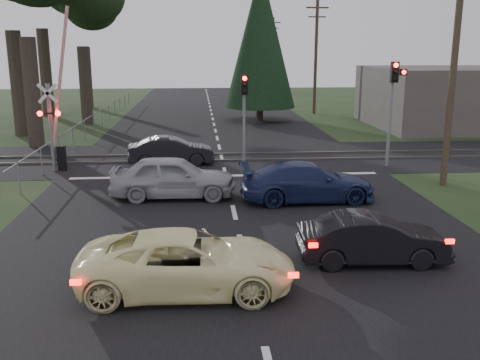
{
  "coord_description": "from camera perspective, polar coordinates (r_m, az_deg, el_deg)",
  "views": [
    {
      "loc": [
        -1.13,
        -13.81,
        5.27
      ],
      "look_at": [
        0.13,
        2.19,
        1.3
      ],
      "focal_mm": 40.0,
      "sensor_mm": 36.0,
      "label": 1
    }
  ],
  "objects": [
    {
      "name": "building_right",
      "position": [
        40.73,
        23.77,
        8.12
      ],
      "size": [
        14.0,
        10.0,
        4.0
      ],
      "primitive_type": "cube",
      "color": "#59514C",
      "rests_on": "ground"
    },
    {
      "name": "stop_line",
      "position": [
        22.66,
        -1.53,
        0.46
      ],
      "size": [
        13.0,
        0.35,
        0.0
      ],
      "primitive_type": "cube",
      "color": "silver",
      "rests_on": "ground"
    },
    {
      "name": "silver_car",
      "position": [
        19.37,
        -7.16,
        0.31
      ],
      "size": [
        4.52,
        1.95,
        1.52
      ],
      "primitive_type": "imported",
      "rotation": [
        0.0,
        0.0,
        1.54
      ],
      "color": "#9EA1A6",
      "rests_on": "ground"
    },
    {
      "name": "dark_hatchback",
      "position": [
        13.87,
        13.95,
        -6.16
      ],
      "size": [
        3.76,
        1.45,
        1.22
      ],
      "primitive_type": "imported",
      "rotation": [
        0.0,
        0.0,
        1.53
      ],
      "color": "black",
      "rests_on": "ground"
    },
    {
      "name": "utility_pole_near",
      "position": [
        22.04,
        21.87,
        11.5
      ],
      "size": [
        1.8,
        0.26,
        9.0
      ],
      "color": "#4C3D2D",
      "rests_on": "ground"
    },
    {
      "name": "dark_car_far",
      "position": [
        24.95,
        -7.36,
        3.09
      ],
      "size": [
        4.02,
        1.67,
        1.29
      ],
      "primitive_type": "imported",
      "rotation": [
        0.0,
        0.0,
        1.65
      ],
      "color": "black",
      "rests_on": "ground"
    },
    {
      "name": "rail_corridor",
      "position": [
        26.37,
        -1.97,
        2.36
      ],
      "size": [
        120.0,
        8.0,
        0.01
      ],
      "primitive_type": "cube",
      "color": "black",
      "rests_on": "ground"
    },
    {
      "name": "ground",
      "position": [
        14.82,
        0.16,
        -6.93
      ],
      "size": [
        120.0,
        120.0,
        0.0
      ],
      "primitive_type": "plane",
      "color": "#203317",
      "rests_on": "ground"
    },
    {
      "name": "blue_sedan",
      "position": [
        18.97,
        7.21,
        -0.21
      ],
      "size": [
        4.79,
        2.09,
        1.37
      ],
      "primitive_type": "imported",
      "rotation": [
        0.0,
        0.0,
        1.61
      ],
      "color": "#19244D",
      "rests_on": "ground"
    },
    {
      "name": "rail_far",
      "position": [
        27.14,
        -2.04,
        2.79
      ],
      "size": [
        120.0,
        0.12,
        0.1
      ],
      "primitive_type": "cube",
      "color": "#59544C",
      "rests_on": "ground"
    },
    {
      "name": "traffic_signal_right",
      "position": [
        24.93,
        16.07,
        8.85
      ],
      "size": [
        0.68,
        0.48,
        4.7
      ],
      "color": "slate",
      "rests_on": "ground"
    },
    {
      "name": "crossing_signal",
      "position": [
        24.59,
        -19.03,
        5.63
      ],
      "size": [
        1.62,
        0.38,
        6.96
      ],
      "color": "slate",
      "rests_on": "ground"
    },
    {
      "name": "traffic_signal_center",
      "position": [
        24.7,
        0.46,
        8.16
      ],
      "size": [
        0.32,
        0.48,
        4.1
      ],
      "color": "slate",
      "rests_on": "ground"
    },
    {
      "name": "rail_near",
      "position": [
        25.57,
        -1.89,
        2.1
      ],
      "size": [
        120.0,
        0.12,
        0.1
      ],
      "primitive_type": "cube",
      "color": "#59544C",
      "rests_on": "ground"
    },
    {
      "name": "utility_pole_mid",
      "position": [
        44.86,
        8.09,
        13.05
      ],
      "size": [
        1.8,
        0.26,
        9.0
      ],
      "color": "#4C3D2D",
      "rests_on": "ground"
    },
    {
      "name": "road",
      "position": [
        24.41,
        -1.75,
        1.43
      ],
      "size": [
        14.0,
        100.0,
        0.01
      ],
      "primitive_type": "cube",
      "color": "black",
      "rests_on": "ground"
    },
    {
      "name": "conifer_tree",
      "position": [
        40.09,
        2.19,
        14.9
      ],
      "size": [
        5.2,
        5.2,
        11.0
      ],
      "color": "#473D33",
      "rests_on": "ground"
    },
    {
      "name": "cream_coupe",
      "position": [
        12.0,
        -5.64,
        -8.73
      ],
      "size": [
        4.84,
        2.33,
        1.33
      ],
      "primitive_type": "imported",
      "rotation": [
        0.0,
        0.0,
        1.55
      ],
      "color": "#FFF9B6",
      "rests_on": "ground"
    },
    {
      "name": "utility_pole_far",
      "position": [
        69.48,
        3.55,
        13.41
      ],
      "size": [
        1.8,
        0.26,
        9.0
      ],
      "color": "#4C3D2D",
      "rests_on": "ground"
    },
    {
      "name": "fence_left",
      "position": [
        37.29,
        -14.83,
        5.3
      ],
      "size": [
        0.1,
        36.0,
        1.2
      ],
      "primitive_type": null,
      "color": "slate",
      "rests_on": "ground"
    }
  ]
}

